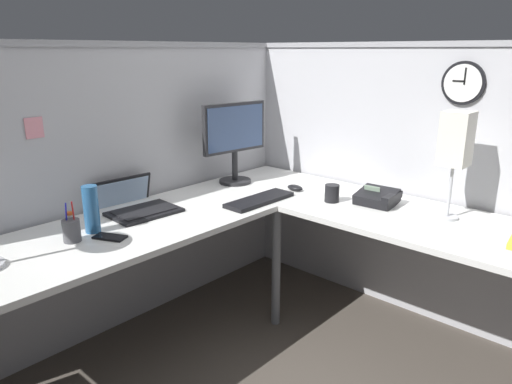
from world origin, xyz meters
TOP-DOWN VIEW (x-y plane):
  - ground_plane at (0.00, 0.00)m, footprint 6.80×6.80m
  - cubicle_wall_back at (-0.36, 0.87)m, footprint 2.57×0.12m
  - cubicle_wall_right at (0.87, -0.27)m, footprint 0.12×2.37m
  - desk at (-0.15, -0.05)m, footprint 2.35×2.15m
  - monitor at (0.32, 0.64)m, footprint 0.46×0.20m
  - laptop at (-0.41, 0.66)m, footprint 0.36×0.40m
  - keyboard at (0.13, 0.26)m, footprint 0.43×0.15m
  - computer_mouse at (0.44, 0.25)m, footprint 0.06×0.10m
  - pen_cup at (-0.84, 0.49)m, footprint 0.08×0.08m
  - cell_phone at (-0.71, 0.40)m, footprint 0.12×0.16m
  - thermos_flask at (-0.72, 0.53)m, footprint 0.07×0.07m
  - office_phone at (0.53, -0.25)m, footprint 0.20×0.22m
  - desk_lamp_paper at (0.56, -0.61)m, footprint 0.13×0.13m
  - coffee_mug at (0.40, -0.03)m, footprint 0.08×0.08m
  - wall_clock at (0.82, -0.52)m, footprint 0.04×0.22m
  - pinned_note_middle at (-0.81, 0.82)m, footprint 0.08×0.00m

SIDE VIEW (x-z plane):
  - ground_plane at x=0.00m, z-range 0.00..0.00m
  - desk at x=-0.15m, z-range 0.27..1.00m
  - cell_phone at x=-0.71m, z-range 0.73..0.74m
  - keyboard at x=0.13m, z-range 0.73..0.75m
  - computer_mouse at x=0.44m, z-range 0.73..0.76m
  - laptop at x=-0.41m, z-range 0.65..0.86m
  - office_phone at x=0.53m, z-range 0.71..0.82m
  - coffee_mug at x=0.40m, z-range 0.73..0.83m
  - pen_cup at x=-0.84m, z-range 0.69..0.87m
  - cubicle_wall_back at x=-0.36m, z-range 0.00..1.58m
  - cubicle_wall_right at x=0.87m, z-range 0.00..1.58m
  - thermos_flask at x=-0.72m, z-range 0.73..0.95m
  - monitor at x=0.32m, z-range 0.77..1.27m
  - desk_lamp_paper at x=0.56m, z-range 0.85..1.38m
  - pinned_note_middle at x=-0.81m, z-range 1.14..1.24m
  - wall_clock at x=0.82m, z-range 1.26..1.48m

